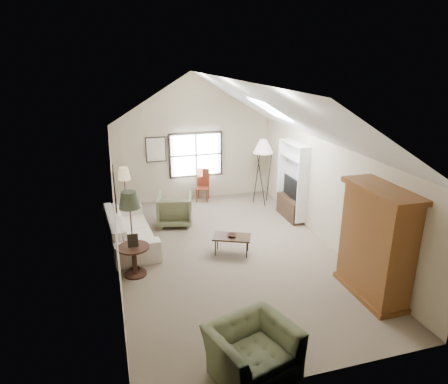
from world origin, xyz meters
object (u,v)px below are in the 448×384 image
object	(u,v)px
sofa	(130,228)
armchair_far	(175,209)
side_table	(135,261)
armoire	(376,243)
armchair_near	(252,351)
side_chair	(202,185)
coffee_table	(232,245)

from	to	relation	value
sofa	armchair_far	xyz separation A→B (m)	(1.27, 0.85, 0.04)
sofa	side_table	world-z (taller)	sofa
armoire	armchair_near	world-z (taller)	armoire
armchair_near	side_table	bearing A→B (deg)	96.59
side_table	side_chair	distance (m)	4.76
side_chair	coffee_table	bearing A→B (deg)	-70.70
armchair_near	side_table	size ratio (longest dim) A/B	1.79
armoire	armchair_far	bearing A→B (deg)	124.88
coffee_table	armoire	bearing A→B (deg)	-48.15
sofa	side_chair	world-z (taller)	side_chair
sofa	coffee_table	size ratio (longest dim) A/B	3.05
sofa	armchair_near	distance (m)	5.13
sofa	side_table	bearing A→B (deg)	174.87
armoire	side_chair	xyz separation A→B (m)	(-1.95, 6.10, -0.60)
armoire	sofa	size ratio (longest dim) A/B	0.83
sofa	coffee_table	distance (m)	2.60
armchair_far	armoire	bearing A→B (deg)	137.14
armoire	sofa	bearing A→B (deg)	140.44
armoire	armchair_far	world-z (taller)	armoire
sofa	coffee_table	world-z (taller)	sofa
armoire	armchair_near	distance (m)	3.28
armoire	coffee_table	bearing A→B (deg)	131.85
armchair_near	coffee_table	distance (m)	3.75
side_chair	side_table	bearing A→B (deg)	-98.94
armchair_near	sofa	bearing A→B (deg)	89.42
armchair_near	armchair_far	xyz separation A→B (m)	(-0.18, 5.76, 0.04)
armchair_far	side_table	bearing A→B (deg)	74.83
armchair_near	side_chair	distance (m)	7.47
armchair_far	side_chair	bearing A→B (deg)	-113.16
coffee_table	side_table	bearing A→B (deg)	-171.40
sofa	armchair_far	size ratio (longest dim) A/B	2.81
armoire	armchair_far	size ratio (longest dim) A/B	2.33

